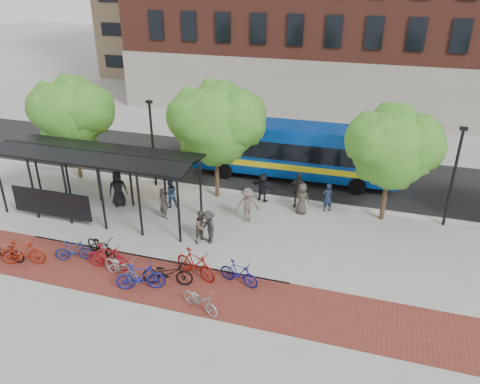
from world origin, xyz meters
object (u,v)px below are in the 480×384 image
(pedestrian_3, at_px, (248,205))
(bike_7, at_px, (141,277))
(tree_b, at_px, (218,120))
(bike_3, at_px, (74,250))
(bike_0, at_px, (4,252))
(pedestrian_5, at_px, (263,187))
(pedestrian_9, at_px, (209,227))
(bike_10, at_px, (200,300))
(bike_5, at_px, (108,257))
(pedestrian_4, at_px, (298,190))
(lamp_post_right, at_px, (454,175))
(tree_a, at_px, (72,110))
(bike_4, at_px, (101,246))
(bike_9, at_px, (195,264))
(pedestrian_1, at_px, (164,203))
(pedestrian_2, at_px, (170,193))
(bus_shelter, at_px, (94,160))
(bus, at_px, (294,148))
(bike_8, at_px, (168,273))
(bike_1, at_px, (23,253))
(pedestrian_6, at_px, (302,199))
(pedestrian_7, at_px, (328,197))
(bike_11, at_px, (239,273))
(pedestrian_8, at_px, (202,226))
(pedestrian_0, at_px, (118,189))
(tree_c, at_px, (394,144))
(bike_6, at_px, (121,267))
(lamp_post_left, at_px, (152,141))

(pedestrian_3, bearing_deg, bike_7, -134.99)
(tree_b, xyz_separation_m, bike_7, (-0.12, -8.99, -3.86))
(bike_3, bearing_deg, bike_0, 87.35)
(bike_7, relative_size, pedestrian_5, 1.22)
(pedestrian_9, bearing_deg, bike_10, -27.26)
(bike_5, height_order, pedestrian_4, pedestrian_4)
(tree_b, relative_size, lamp_post_right, 1.26)
(tree_a, relative_size, bike_4, 3.20)
(bike_7, distance_m, bike_9, 2.28)
(tree_b, distance_m, pedestrian_1, 5.22)
(lamp_post_right, height_order, pedestrian_2, lamp_post_right)
(bus_shelter, distance_m, bike_0, 5.97)
(pedestrian_3, bearing_deg, tree_b, 110.61)
(lamp_post_right, relative_size, bus, 0.41)
(pedestrian_2, bearing_deg, bike_8, 77.52)
(tree_b, xyz_separation_m, bike_9, (1.65, -7.56, -3.83))
(tree_a, relative_size, bike_3, 3.76)
(pedestrian_1, bearing_deg, tree_b, -93.23)
(pedestrian_3, bearing_deg, bike_10, -112.34)
(bike_3, bearing_deg, tree_a, 9.93)
(bike_0, distance_m, bike_1, 0.94)
(bike_0, xyz_separation_m, pedestrian_6, (11.60, 8.35, 0.35))
(tree_a, bearing_deg, pedestrian_3, -11.74)
(lamp_post_right, distance_m, pedestrian_9, 12.00)
(pedestrian_4, xyz_separation_m, pedestrian_7, (1.60, -0.07, -0.17))
(pedestrian_4, bearing_deg, bike_11, -99.08)
(bike_4, bearing_deg, tree_a, 59.89)
(bike_5, distance_m, pedestrian_8, 4.45)
(lamp_post_right, xyz_separation_m, bike_9, (-10.25, -7.81, -2.11))
(bike_0, bearing_deg, bike_10, -101.92)
(tree_a, xyz_separation_m, pedestrian_0, (4.19, -2.69, -3.25))
(bike_9, height_order, pedestrian_4, pedestrian_4)
(tree_c, bearing_deg, pedestrian_4, 179.41)
(pedestrian_4, bearing_deg, pedestrian_3, -133.03)
(pedestrian_4, bearing_deg, pedestrian_2, -164.08)
(bike_10, bearing_deg, bike_6, 99.60)
(lamp_post_left, distance_m, bike_5, 8.90)
(pedestrian_1, bearing_deg, bus_shelter, 35.01)
(tree_c, relative_size, bike_1, 2.99)
(bike_7, bearing_deg, pedestrian_6, -52.14)
(bike_10, relative_size, pedestrian_2, 1.07)
(lamp_post_right, relative_size, bike_10, 2.95)
(bike_3, bearing_deg, pedestrian_5, -60.73)
(tree_b, distance_m, pedestrian_3, 4.86)
(bike_1, distance_m, bike_5, 3.82)
(pedestrian_2, bearing_deg, bus, -169.68)
(tree_a, bearing_deg, pedestrian_7, -0.10)
(bike_4, xyz_separation_m, bike_7, (2.86, -1.66, 0.09))
(bike_6, bearing_deg, pedestrian_0, 51.68)
(tree_c, xyz_separation_m, lamp_post_right, (2.91, 0.25, -1.31))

